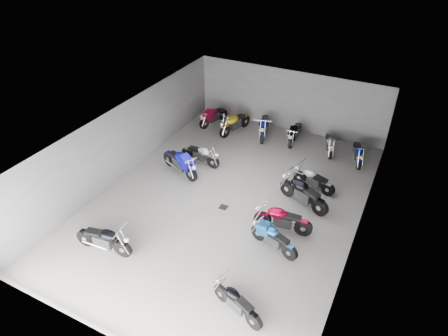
# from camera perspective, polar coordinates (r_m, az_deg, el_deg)

# --- Properties ---
(ground) EXTENTS (14.00, 14.00, 0.00)m
(ground) POSITION_cam_1_polar(r_m,az_deg,el_deg) (16.28, 0.71, -4.64)
(ground) COLOR gray
(ground) RESTS_ON ground
(wall_back) EXTENTS (10.00, 0.10, 3.20)m
(wall_back) POSITION_cam_1_polar(r_m,az_deg,el_deg) (21.09, 9.33, 9.51)
(wall_back) COLOR slate
(wall_back) RESTS_ON ground
(wall_left) EXTENTS (0.10, 14.00, 3.20)m
(wall_left) POSITION_cam_1_polar(r_m,az_deg,el_deg) (17.78, -13.89, 4.10)
(wall_left) COLOR slate
(wall_left) RESTS_ON ground
(wall_right) EXTENTS (0.10, 14.00, 3.20)m
(wall_right) POSITION_cam_1_polar(r_m,az_deg,el_deg) (14.29, 19.11, -5.00)
(wall_right) COLOR slate
(wall_right) RESTS_ON ground
(ceiling) EXTENTS (10.00, 14.00, 0.04)m
(ceiling) POSITION_cam_1_polar(r_m,az_deg,el_deg) (14.50, 0.80, 5.38)
(ceiling) COLOR black
(ceiling) RESTS_ON wall_back
(drain_grate) EXTENTS (0.32, 0.32, 0.01)m
(drain_grate) POSITION_cam_1_polar(r_m,az_deg,el_deg) (15.92, -0.09, -5.62)
(drain_grate) COLOR black
(drain_grate) RESTS_ON ground
(motorcycle_left_a) EXTENTS (2.18, 0.49, 0.96)m
(motorcycle_left_a) POSITION_cam_1_polar(r_m,az_deg,el_deg) (14.42, -16.78, -9.73)
(motorcycle_left_a) COLOR black
(motorcycle_left_a) RESTS_ON ground
(motorcycle_left_e) EXTENTS (2.22, 0.99, 1.02)m
(motorcycle_left_e) POSITION_cam_1_polar(r_m,az_deg,el_deg) (17.66, -6.27, 0.80)
(motorcycle_left_e) COLOR black
(motorcycle_left_e) RESTS_ON ground
(motorcycle_left_f) EXTENTS (2.04, 0.45, 0.90)m
(motorcycle_left_f) POSITION_cam_1_polar(r_m,az_deg,el_deg) (18.28, -3.35, 1.95)
(motorcycle_left_f) COLOR black
(motorcycle_left_f) RESTS_ON ground
(motorcycle_right_a) EXTENTS (1.84, 0.75, 0.84)m
(motorcycle_right_a) POSITION_cam_1_polar(r_m,az_deg,el_deg) (12.19, 1.81, -18.60)
(motorcycle_right_a) COLOR black
(motorcycle_right_a) RESTS_ON ground
(motorcycle_right_c) EXTENTS (1.92, 0.70, 0.87)m
(motorcycle_right_c) POSITION_cam_1_polar(r_m,az_deg,el_deg) (14.04, 7.07, -9.92)
(motorcycle_right_c) COLOR black
(motorcycle_right_c) RESTS_ON ground
(motorcycle_right_d) EXTENTS (2.17, 0.54, 0.96)m
(motorcycle_right_d) POSITION_cam_1_polar(r_m,az_deg,el_deg) (14.73, 8.32, -7.28)
(motorcycle_right_d) COLOR black
(motorcycle_right_d) RESTS_ON ground
(motorcycle_right_e) EXTENTS (2.23, 1.01, 1.03)m
(motorcycle_right_e) POSITION_cam_1_polar(r_m,az_deg,el_deg) (16.04, 11.23, -3.53)
(motorcycle_right_e) COLOR black
(motorcycle_right_e) RESTS_ON ground
(motorcycle_right_f) EXTENTS (1.91, 0.58, 0.85)m
(motorcycle_right_f) POSITION_cam_1_polar(r_m,az_deg,el_deg) (17.05, 12.64, -1.62)
(motorcycle_right_f) COLOR black
(motorcycle_right_f) RESTS_ON ground
(motorcycle_back_a) EXTENTS (0.68, 2.02, 0.90)m
(motorcycle_back_a) POSITION_cam_1_polar(r_m,az_deg,el_deg) (21.68, -1.54, 7.43)
(motorcycle_back_a) COLOR black
(motorcycle_back_a) RESTS_ON ground
(motorcycle_back_b) EXTENTS (0.74, 2.23, 1.00)m
(motorcycle_back_b) POSITION_cam_1_polar(r_m,az_deg,el_deg) (20.86, 1.51, 6.46)
(motorcycle_back_b) COLOR black
(motorcycle_back_b) RESTS_ON ground
(motorcycle_back_c) EXTENTS (0.83, 2.29, 1.03)m
(motorcycle_back_c) POSITION_cam_1_polar(r_m,az_deg,el_deg) (20.59, 5.72, 5.97)
(motorcycle_back_c) COLOR black
(motorcycle_back_c) RESTS_ON ground
(motorcycle_back_d) EXTENTS (0.44, 2.08, 0.92)m
(motorcycle_back_d) POSITION_cam_1_polar(r_m,az_deg,el_deg) (20.31, 10.10, 4.97)
(motorcycle_back_d) COLOR black
(motorcycle_back_d) RESTS_ON ground
(motorcycle_back_e) EXTENTS (0.79, 1.82, 0.83)m
(motorcycle_back_e) POSITION_cam_1_polar(r_m,az_deg,el_deg) (19.82, 14.80, 3.40)
(motorcycle_back_e) COLOR black
(motorcycle_back_e) RESTS_ON ground
(motorcycle_back_f) EXTENTS (0.74, 1.89, 0.86)m
(motorcycle_back_f) POSITION_cam_1_polar(r_m,az_deg,el_deg) (19.42, 18.58, 2.06)
(motorcycle_back_f) COLOR black
(motorcycle_back_f) RESTS_ON ground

